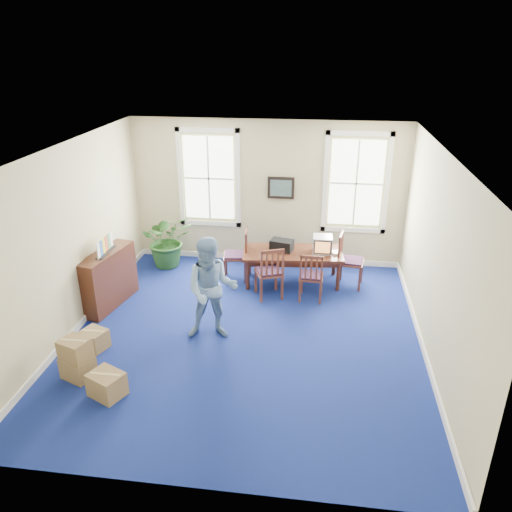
# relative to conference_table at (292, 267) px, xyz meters

# --- Properties ---
(floor) EXTENTS (6.50, 6.50, 0.00)m
(floor) POSITION_rel_conference_table_xyz_m (-0.65, -2.18, -0.35)
(floor) COLOR navy
(floor) RESTS_ON ground
(ceiling) EXTENTS (6.50, 6.50, 0.00)m
(ceiling) POSITION_rel_conference_table_xyz_m (-0.65, -2.18, 2.85)
(ceiling) COLOR white
(ceiling) RESTS_ON ground
(wall_back) EXTENTS (6.50, 0.00, 6.50)m
(wall_back) POSITION_rel_conference_table_xyz_m (-0.65, 1.07, 1.25)
(wall_back) COLOR #C2B589
(wall_back) RESTS_ON ground
(wall_front) EXTENTS (6.50, 0.00, 6.50)m
(wall_front) POSITION_rel_conference_table_xyz_m (-0.65, -5.43, 1.25)
(wall_front) COLOR #C2B589
(wall_front) RESTS_ON ground
(wall_left) EXTENTS (0.00, 6.50, 6.50)m
(wall_left) POSITION_rel_conference_table_xyz_m (-3.65, -2.18, 1.25)
(wall_left) COLOR #C2B589
(wall_left) RESTS_ON ground
(wall_right) EXTENTS (0.00, 6.50, 6.50)m
(wall_right) POSITION_rel_conference_table_xyz_m (2.35, -2.18, 1.25)
(wall_right) COLOR #C2B589
(wall_right) RESTS_ON ground
(baseboard_back) EXTENTS (6.00, 0.04, 0.12)m
(baseboard_back) POSITION_rel_conference_table_xyz_m (-0.65, 1.04, -0.29)
(baseboard_back) COLOR white
(baseboard_back) RESTS_ON ground
(baseboard_left) EXTENTS (0.04, 6.50, 0.12)m
(baseboard_left) POSITION_rel_conference_table_xyz_m (-3.62, -2.18, -0.29)
(baseboard_left) COLOR white
(baseboard_left) RESTS_ON ground
(baseboard_right) EXTENTS (0.04, 6.50, 0.12)m
(baseboard_right) POSITION_rel_conference_table_xyz_m (2.32, -2.18, -0.29)
(baseboard_right) COLOR white
(baseboard_right) RESTS_ON ground
(window_left) EXTENTS (1.40, 0.12, 2.20)m
(window_left) POSITION_rel_conference_table_xyz_m (-1.95, 1.05, 1.55)
(window_left) COLOR white
(window_left) RESTS_ON ground
(window_right) EXTENTS (1.40, 0.12, 2.20)m
(window_right) POSITION_rel_conference_table_xyz_m (1.25, 1.05, 1.55)
(window_right) COLOR white
(window_right) RESTS_ON ground
(wall_picture) EXTENTS (0.58, 0.06, 0.48)m
(wall_picture) POSITION_rel_conference_table_xyz_m (-0.35, 1.02, 1.40)
(wall_picture) COLOR black
(wall_picture) RESTS_ON ground
(conference_table) EXTENTS (2.12, 1.13, 0.69)m
(conference_table) POSITION_rel_conference_table_xyz_m (0.00, 0.00, 0.00)
(conference_table) COLOR #441F12
(conference_table) RESTS_ON ground
(crt_tv) EXTENTS (0.40, 0.43, 0.35)m
(crt_tv) POSITION_rel_conference_table_xyz_m (0.60, 0.05, 0.52)
(crt_tv) COLOR #B7B7BC
(crt_tv) RESTS_ON conference_table
(game_console) EXTENTS (0.19, 0.21, 0.04)m
(game_console) POSITION_rel_conference_table_xyz_m (0.88, 0.00, 0.37)
(game_console) COLOR white
(game_console) RESTS_ON conference_table
(equipment_bag) EXTENTS (0.51, 0.40, 0.23)m
(equipment_bag) POSITION_rel_conference_table_xyz_m (-0.23, 0.05, 0.46)
(equipment_bag) COLOR black
(equipment_bag) RESTS_ON conference_table
(chair_near_left) EXTENTS (0.64, 0.64, 1.09)m
(chair_near_left) POSITION_rel_conference_table_xyz_m (-0.42, -0.69, 0.20)
(chair_near_left) COLOR brown
(chair_near_left) RESTS_ON ground
(chair_near_right) EXTENTS (0.47, 0.47, 1.02)m
(chair_near_right) POSITION_rel_conference_table_xyz_m (0.42, -0.69, 0.16)
(chair_near_right) COLOR brown
(chair_near_right) RESTS_ON ground
(chair_end_left) EXTENTS (0.55, 0.55, 1.09)m
(chair_end_left) POSITION_rel_conference_table_xyz_m (-1.20, 0.00, 0.20)
(chair_end_left) COLOR brown
(chair_end_left) RESTS_ON ground
(chair_end_right) EXTENTS (0.58, 0.58, 1.12)m
(chair_end_right) POSITION_rel_conference_table_xyz_m (1.20, 0.00, 0.21)
(chair_end_right) COLOR brown
(chair_end_right) RESTS_ON ground
(man) EXTENTS (0.97, 0.80, 1.81)m
(man) POSITION_rel_conference_table_xyz_m (-1.20, -2.28, 0.56)
(man) COLOR #7297C1
(man) RESTS_ON ground
(credenza) EXTENTS (0.65, 1.42, 1.08)m
(credenza) POSITION_rel_conference_table_xyz_m (-3.40, -1.43, 0.19)
(credenza) COLOR #441F12
(credenza) RESTS_ON ground
(brochure_rack) EXTENTS (0.13, 0.71, 0.31)m
(brochure_rack) POSITION_rel_conference_table_xyz_m (-3.38, -1.43, 0.89)
(brochure_rack) COLOR #99999E
(brochure_rack) RESTS_ON credenza
(potted_plant) EXTENTS (1.41, 1.34, 1.24)m
(potted_plant) POSITION_rel_conference_table_xyz_m (-2.81, 0.48, 0.27)
(potted_plant) COLOR #214C1C
(potted_plant) RESTS_ON ground
(cardboard_boxes) EXTENTS (1.58, 1.58, 0.69)m
(cardboard_boxes) POSITION_rel_conference_table_xyz_m (-2.82, -3.57, -0.00)
(cardboard_boxes) COLOR olive
(cardboard_boxes) RESTS_ON ground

